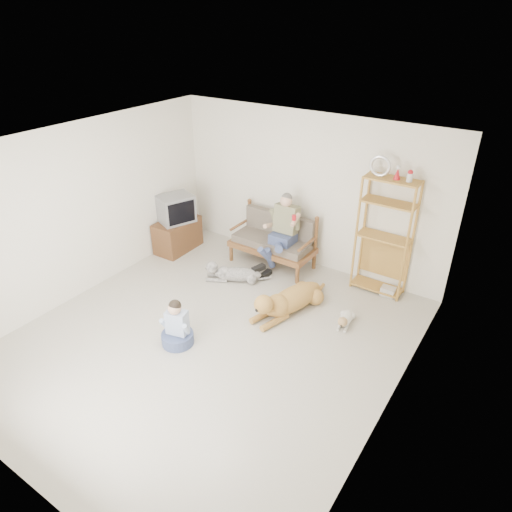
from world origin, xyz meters
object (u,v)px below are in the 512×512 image
Objects in this scene: loveseat at (274,239)px; tv_stand at (177,235)px; etagere at (384,236)px; golden_retriever at (288,300)px.

loveseat is 1.92m from tv_stand.
golden_retriever is (-0.92, -1.37, -0.79)m from etagere.
loveseat is at bearing 144.98° from golden_retriever.
tv_stand is 2.87m from golden_retriever.
loveseat is 0.93× the size of golden_retriever.
golden_retriever is at bearing -13.35° from tv_stand.
etagere reaches higher than tv_stand.
golden_retriever is at bearing -123.78° from etagere.
etagere is (1.89, 0.19, 0.50)m from loveseat.
etagere is at bearing 6.30° from loveseat.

